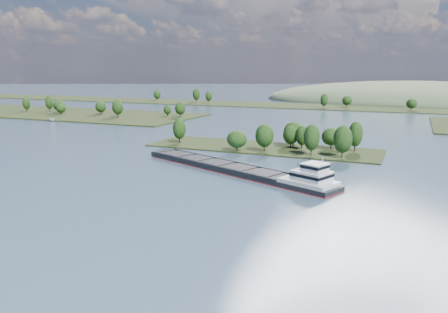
% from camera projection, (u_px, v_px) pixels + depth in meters
% --- Properties ---
extents(ground, '(1800.00, 1800.00, 0.00)m').
position_uv_depth(ground, '(200.00, 180.00, 135.36)').
color(ground, '#394C63').
rests_on(ground, ground).
extents(tree_island, '(100.00, 32.09, 13.77)m').
position_uv_depth(tree_island, '(278.00, 141.00, 184.61)').
color(tree_island, black).
rests_on(tree_island, ground).
extents(left_bank, '(300.00, 80.00, 13.95)m').
position_uv_depth(left_bank, '(24.00, 111.00, 350.14)').
color(left_bank, black).
rests_on(left_bank, ground).
extents(back_shoreline, '(900.00, 60.00, 15.32)m').
position_uv_depth(back_shoreline, '(351.00, 107.00, 383.65)').
color(back_shoreline, black).
rests_on(back_shoreline, ground).
extents(hill_west, '(320.00, 160.00, 44.00)m').
position_uv_depth(hill_west, '(415.00, 102.00, 453.68)').
color(hill_west, '#4C5C3F').
rests_on(hill_west, ground).
extents(cargo_barge, '(77.85, 39.04, 10.85)m').
position_uv_depth(cargo_barge, '(244.00, 170.00, 143.07)').
color(cargo_barge, black).
rests_on(cargo_barge, ground).
extents(motorboat, '(6.27, 3.83, 2.27)m').
position_uv_depth(motorboat, '(52.00, 120.00, 286.86)').
color(motorboat, silver).
rests_on(motorboat, ground).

